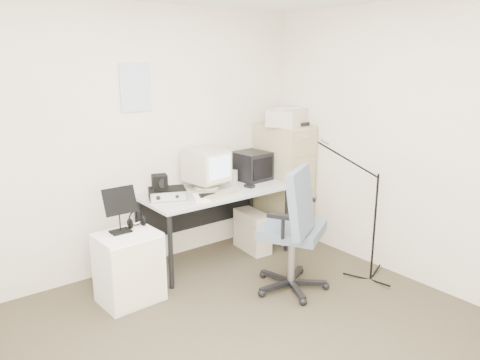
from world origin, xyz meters
TOP-DOWN VIEW (x-y plane):
  - floor at (0.00, 0.00)m, footprint 3.60×3.60m
  - wall_back at (0.00, 1.80)m, footprint 3.60×0.02m
  - wall_right at (1.80, 0.00)m, footprint 0.02×3.60m
  - wall_calendar at (-0.02, 1.79)m, footprint 0.30×0.02m
  - filing_cabinet at (1.58, 1.48)m, footprint 0.40×0.60m
  - printer at (1.58, 1.43)m, footprint 0.54×0.46m
  - desk at (0.63, 1.45)m, footprint 1.50×0.70m
  - crt_monitor at (0.60, 1.57)m, footprint 0.41×0.43m
  - crt_tv at (1.18, 1.57)m, footprint 0.36×0.37m
  - desk_speaker at (0.94, 1.58)m, footprint 0.09×0.09m
  - keyboard at (0.57, 1.23)m, footprint 0.45×0.22m
  - mouse at (0.96, 1.32)m, footprint 0.08×0.11m
  - radio_receiver at (0.10, 1.49)m, footprint 0.40×0.35m
  - radio_speaker at (0.05, 1.52)m, footprint 0.17×0.16m
  - papers at (0.38, 1.28)m, footprint 0.29×0.32m
  - pc_tower at (1.06, 1.39)m, footprint 0.24×0.47m
  - office_chair at (0.77, 0.49)m, footprint 0.91×0.91m
  - side_cart at (-0.46, 1.18)m, footprint 0.51×0.41m
  - music_stand at (-0.48, 1.24)m, footprint 0.30×0.22m
  - headphones at (-0.32, 1.28)m, footprint 0.20×0.20m
  - mic_stand at (1.50, 0.17)m, footprint 0.03×0.03m

SIDE VIEW (x-z plane):
  - floor at x=0.00m, z-range -0.01..0.00m
  - pc_tower at x=1.06m, z-range 0.00..0.42m
  - side_cart at x=-0.46m, z-range 0.00..0.61m
  - desk at x=0.63m, z-range 0.00..0.73m
  - office_chair at x=0.77m, z-range 0.00..1.16m
  - filing_cabinet at x=1.58m, z-range 0.00..1.30m
  - headphones at x=-0.32m, z-range 0.64..0.67m
  - mic_stand at x=1.50m, z-range 0.00..1.33m
  - papers at x=0.38m, z-range 0.73..0.75m
  - keyboard at x=0.57m, z-range 0.73..0.75m
  - mouse at x=0.96m, z-range 0.73..0.76m
  - radio_receiver at x=0.10m, z-range 0.73..0.83m
  - desk_speaker at x=0.94m, z-range 0.73..0.87m
  - music_stand at x=-0.48m, z-range 0.61..1.01m
  - crt_tv at x=1.18m, z-range 0.73..1.03m
  - radio_speaker at x=0.05m, z-range 0.83..0.96m
  - crt_monitor at x=0.60m, z-range 0.73..1.12m
  - wall_back at x=0.00m, z-range 0.00..2.50m
  - wall_right at x=1.80m, z-range 0.00..2.50m
  - printer at x=1.58m, z-range 1.30..1.48m
  - wall_calendar at x=-0.02m, z-range 1.53..1.97m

